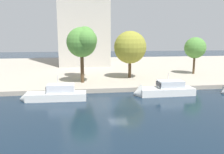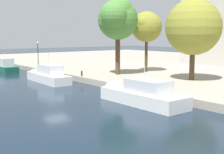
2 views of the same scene
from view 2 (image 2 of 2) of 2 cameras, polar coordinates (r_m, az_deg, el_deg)
name	(u,v)px [view 2 (image 2 of 2)]	position (r m, az deg, el deg)	size (l,w,h in m)	color
ground_plane	(57,95)	(32.39, -10.13, -3.30)	(220.00, 220.00, 0.00)	#142333
motor_yacht_0	(4,68)	(56.19, -19.27, 1.65)	(7.73, 2.43, 4.15)	#14513D
motor_yacht_1	(47,77)	(41.85, -11.91, 0.00)	(9.68, 2.70, 4.55)	silver
motor_yacht_2	(138,95)	(28.28, 4.72, -3.39)	(9.70, 2.91, 4.43)	silver
mooring_bollard_0	(82,73)	(41.31, -5.57, 0.73)	(0.25, 0.25, 0.72)	#2D2D33
lamp_post	(38,52)	(57.72, -13.42, 4.40)	(0.33, 0.33, 4.21)	black
tree_1	(118,18)	(42.16, 1.02, 10.81)	(5.48, 5.87, 10.26)	#4C3823
tree_2	(193,26)	(38.22, 14.68, 9.01)	(6.61, 6.61, 9.60)	#4C3823
tree_3	(147,26)	(46.28, 6.37, 9.26)	(4.61, 4.85, 8.79)	#4C3823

